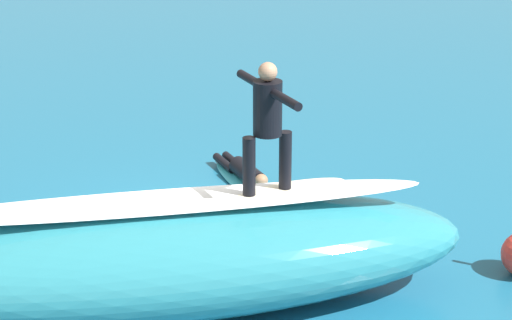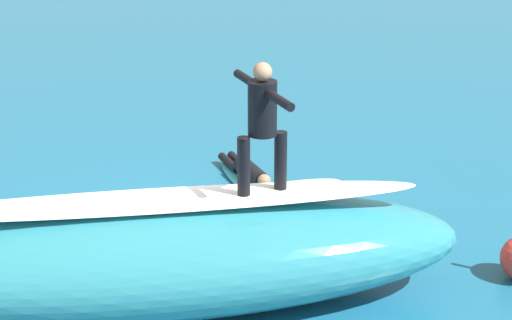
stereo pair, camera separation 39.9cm
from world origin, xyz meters
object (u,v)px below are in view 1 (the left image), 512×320
object	(u,v)px
surfer_riding	(268,118)
surfer_paddling	(244,171)
surfboard_paddling	(248,184)
surfboard_riding	(267,194)

from	to	relation	value
surfer_riding	surfer_paddling	distance (m)	4.58
surfer_riding	surfer_paddling	bearing A→B (deg)	-110.68
surfer_riding	surfboard_paddling	bearing A→B (deg)	-111.39
surfer_riding	surfboard_paddling	xyz separation A→B (m)	(-1.30, -3.62, -2.45)
surfer_riding	surfboard_paddling	world-z (taller)	surfer_riding
surfboard_paddling	surfer_paddling	size ratio (longest dim) A/B	1.31
surfboard_riding	surfer_paddling	world-z (taller)	surfboard_riding
surfboard_paddling	surfer_paddling	world-z (taller)	surfer_paddling
surfboard_riding	surfer_paddling	distance (m)	4.17
surfboard_riding	surfboard_paddling	xyz separation A→B (m)	(-1.30, -3.62, -1.44)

